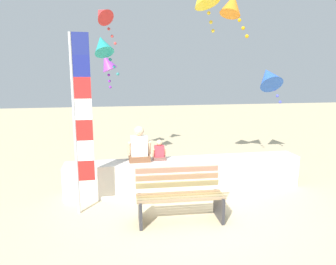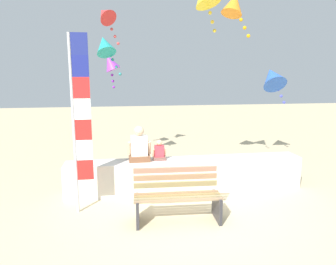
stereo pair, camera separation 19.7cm
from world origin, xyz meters
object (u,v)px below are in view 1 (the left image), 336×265
person_adult (139,147)px  kite_purple (107,63)px  flag_banner (80,117)px  kite_blue (269,77)px  park_bench (179,197)px  kite_teal (102,45)px  kite_red (102,14)px  kite_orange (232,5)px  person_child (159,152)px

person_adult → kite_purple: kite_purple is taller
flag_banner → kite_blue: flag_banner is taller
park_bench → kite_purple: size_ratio=1.46×
kite_purple → kite_teal: size_ratio=0.96×
park_bench → person_adult: person_adult is taller
kite_red → kite_teal: 1.00m
kite_red → kite_orange: bearing=-31.3°
park_bench → flag_banner: (-1.66, 0.57, 1.38)m
park_bench → person_child: size_ratio=3.46×
park_bench → flag_banner: flag_banner is taller
park_bench → kite_orange: bearing=50.3°
person_child → kite_red: bearing=115.5°
flag_banner → kite_purple: size_ratio=3.06×
kite_purple → kite_teal: 1.19m
flag_banner → kite_purple: flag_banner is taller
kite_orange → kite_teal: (-2.91, 1.20, -0.82)m
kite_red → kite_purple: size_ratio=1.02×
kite_teal → person_child: bearing=-57.7°
kite_red → kite_teal: bearing=-91.6°
person_child → person_adult: bearing=-179.9°
park_bench → person_child: (-0.13, 1.39, 0.47)m
flag_banner → kite_orange: bearing=23.2°
kite_orange → kite_teal: bearing=157.6°
park_bench → kite_purple: (-1.16, 4.30, 2.44)m
kite_blue → kite_purple: kite_purple is taller
park_bench → person_child: 1.47m
kite_orange → person_adult: bearing=-165.0°
kite_teal → kite_orange: bearing=-22.4°
park_bench → person_child: bearing=95.4°
person_child → kite_orange: kite_orange is taller
kite_red → kite_purple: bearing=81.5°
person_child → kite_blue: kite_blue is taller
person_child → kite_purple: (-1.03, 2.91, 1.97)m
flag_banner → kite_blue: size_ratio=2.68×
person_adult → kite_blue: size_ratio=0.63×
person_child → kite_blue: (3.47, 1.90, 1.56)m
park_bench → flag_banner: size_ratio=0.48×
kite_blue → kite_teal: kite_teal is taller
park_bench → kite_red: 5.37m
person_child → flag_banner: (-1.53, -0.82, 0.91)m
person_adult → kite_purple: 3.50m
kite_red → kite_purple: (0.08, 0.56, -1.22)m
park_bench → flag_banner: bearing=161.1°
kite_blue → kite_orange: (-1.70, -1.31, 1.61)m
person_adult → kite_purple: size_ratio=0.72×
person_adult → person_child: person_adult is taller
kite_teal → kite_blue: bearing=1.3°
person_adult → kite_teal: (-0.71, 1.79, 2.24)m
person_adult → kite_purple: bearing=101.8°
person_adult → kite_blue: kite_blue is taller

